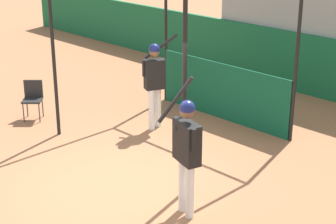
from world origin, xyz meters
TOP-DOWN VIEW (x-y plane):
  - ground_plane at (0.00, 0.00)m, footprint 60.00×60.00m
  - outfield_wall at (0.00, 6.40)m, footprint 24.00×0.12m
  - batting_cage at (-0.80, 3.06)m, footprint 3.58×3.14m
  - player_batter at (-1.43, 2.22)m, footprint 0.56×0.87m
  - player_waiting at (1.42, 0.15)m, footprint 0.84×0.51m
  - folding_chair at (-3.70, 0.73)m, footprint 0.57×0.57m

SIDE VIEW (x-z plane):
  - ground_plane at x=0.00m, z-range 0.00..0.00m
  - folding_chair at x=-3.70m, z-range 0.10..0.94m
  - outfield_wall at x=0.00m, z-range 0.00..1.48m
  - player_batter at x=-1.43m, z-range 0.13..2.05m
  - player_waiting at x=1.42m, z-range 0.07..2.15m
  - batting_cage at x=-0.80m, z-range -0.29..2.90m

